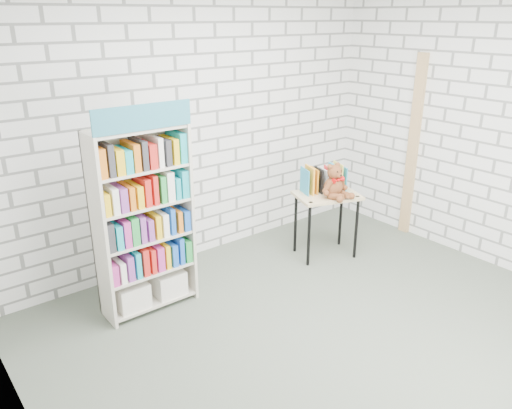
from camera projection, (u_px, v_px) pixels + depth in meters
ground at (334, 335)px, 4.13m from camera, size 4.50×4.50×0.00m
room_shell at (349, 121)px, 3.50m from camera, size 4.52×4.02×2.81m
bookshelf at (144, 220)px, 4.26m from camera, size 0.82×0.32×1.85m
display_table at (327, 203)px, 5.30m from camera, size 0.77×0.64×0.71m
table_books at (323, 179)px, 5.31m from camera, size 0.50×0.34×0.27m
teddy_bear at (335, 184)px, 5.14m from camera, size 0.33×0.31×0.36m
door_trim at (413, 147)px, 5.74m from camera, size 0.05×0.12×2.10m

